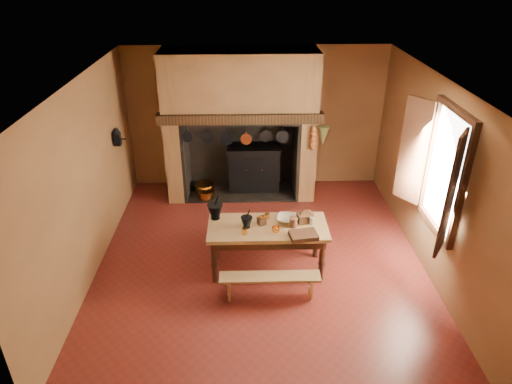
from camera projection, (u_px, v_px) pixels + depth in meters
floor at (261, 259)px, 7.19m from camera, size 5.50×5.50×0.00m
ceiling at (262, 83)px, 5.89m from camera, size 5.50×5.50×0.00m
back_wall at (256, 118)px, 8.97m from camera, size 5.00×0.02×2.80m
wall_left at (86, 182)px, 6.48m from camera, size 0.02×5.50×2.80m
wall_right at (433, 178)px, 6.60m from camera, size 0.02×5.50×2.80m
wall_front at (272, 315)px, 4.11m from camera, size 5.00×0.02×2.80m
chimney_breast at (240, 105)px, 8.38m from camera, size 2.95×0.96×2.80m
iron_range at (254, 167)px, 9.13m from camera, size 1.12×0.55×1.60m
hearth_pans at (204, 190)px, 9.09m from camera, size 0.51×0.62×0.20m
hanging_pans at (238, 137)px, 8.15m from camera, size 1.92×0.29×0.27m
onion_string at (313, 139)px, 8.18m from camera, size 0.12×0.10×0.46m
herb_bunch at (323, 136)px, 8.16m from camera, size 0.20×0.20×0.35m
window at (437, 171)px, 6.10m from camera, size 0.39×1.75×1.76m
wall_coffee_mill at (117, 135)px, 7.80m from camera, size 0.23×0.16×0.31m
work_table at (268, 233)px, 6.70m from camera, size 1.75×0.78×0.76m
bench_front at (270, 281)px, 6.25m from camera, size 1.38×0.24×0.39m
bench_back at (265, 228)px, 7.42m from camera, size 1.50×0.26×0.42m
mortar_large at (215, 211)px, 6.77m from camera, size 0.24×0.24×0.40m
mortar_small at (247, 222)px, 6.57m from camera, size 0.17×0.17×0.29m
coffee_grinder at (262, 220)px, 6.66m from camera, size 0.16×0.14×0.17m
brass_mug_a at (245, 231)px, 6.44m from camera, size 0.10×0.10×0.09m
brass_mug_b at (267, 216)px, 6.81m from camera, size 0.10×0.10×0.09m
mixing_bowl at (288, 219)px, 6.75m from camera, size 0.37×0.37×0.08m
stoneware_crock at (293, 222)px, 6.60m from camera, size 0.12×0.12×0.15m
glass_jar at (312, 220)px, 6.67m from camera, size 0.07×0.07×0.12m
wicker_basket at (305, 218)px, 6.72m from camera, size 0.25×0.20×0.22m
wooden_tray at (303, 235)px, 6.37m from camera, size 0.42×0.33×0.07m
brass_cup at (276, 230)px, 6.47m from camera, size 0.14×0.14×0.09m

